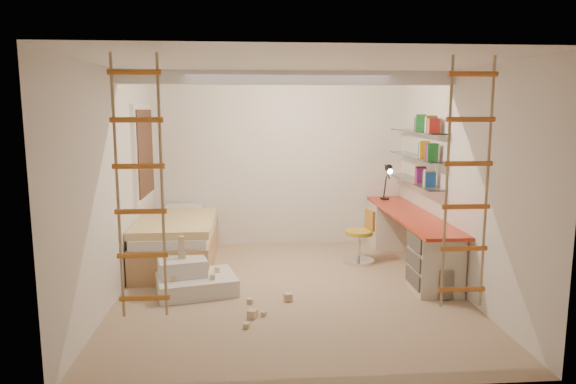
{
  "coord_description": "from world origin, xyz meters",
  "views": [
    {
      "loc": [
        -0.48,
        -5.88,
        2.14
      ],
      "look_at": [
        0.0,
        0.3,
        1.15
      ],
      "focal_mm": 32.0,
      "sensor_mm": 36.0,
      "label": 1
    }
  ],
  "objects": [
    {
      "name": "floor",
      "position": [
        0.0,
        0.0,
        0.0
      ],
      "size": [
        4.5,
        4.5,
        0.0
      ],
      "primitive_type": "plane",
      "color": "tan",
      "rests_on": "ground"
    },
    {
      "name": "ceiling_beam",
      "position": [
        0.0,
        0.3,
        2.52
      ],
      "size": [
        4.0,
        0.18,
        0.16
      ],
      "primitive_type": "cube",
      "color": "white",
      "rests_on": "ceiling"
    },
    {
      "name": "window_frame",
      "position": [
        -1.97,
        1.5,
        1.55
      ],
      "size": [
        0.06,
        1.15,
        1.35
      ],
      "primitive_type": "cube",
      "color": "white",
      "rests_on": "wall_left"
    },
    {
      "name": "window_blind",
      "position": [
        -1.93,
        1.5,
        1.55
      ],
      "size": [
        0.02,
        1.0,
        1.2
      ],
      "primitive_type": "cube",
      "color": "#4C2D1E",
      "rests_on": "window_frame"
    },
    {
      "name": "rope_ladder_left",
      "position": [
        -1.35,
        -1.75,
        1.52
      ],
      "size": [
        0.41,
        0.04,
        2.13
      ],
      "primitive_type": null,
      "color": "orange",
      "rests_on": "ceiling"
    },
    {
      "name": "rope_ladder_right",
      "position": [
        1.35,
        -1.75,
        1.52
      ],
      "size": [
        0.41,
        0.04,
        2.13
      ],
      "primitive_type": null,
      "color": "#C96722",
      "rests_on": "ceiling"
    },
    {
      "name": "waste_bin",
      "position": [
        1.75,
        -0.34,
        0.17
      ],
      "size": [
        0.28,
        0.28,
        0.35
      ],
      "primitive_type": "cylinder",
      "color": "white",
      "rests_on": "floor"
    },
    {
      "name": "desk",
      "position": [
        1.72,
        0.86,
        0.4
      ],
      "size": [
        0.56,
        2.8,
        0.75
      ],
      "color": "red",
      "rests_on": "floor"
    },
    {
      "name": "shelves",
      "position": [
        1.87,
        1.13,
        1.5
      ],
      "size": [
        0.25,
        1.8,
        0.71
      ],
      "color": "white",
      "rests_on": "wall_right"
    },
    {
      "name": "bed",
      "position": [
        -1.48,
        1.23,
        0.33
      ],
      "size": [
        1.02,
        2.0,
        0.69
      ],
      "color": "#AD7F51",
      "rests_on": "floor"
    },
    {
      "name": "task_lamp",
      "position": [
        1.67,
        1.82,
        1.14
      ],
      "size": [
        0.14,
        0.36,
        0.57
      ],
      "color": "black",
      "rests_on": "desk"
    },
    {
      "name": "swivel_chair",
      "position": [
        1.09,
        1.06,
        0.28
      ],
      "size": [
        0.51,
        0.51,
        0.75
      ],
      "color": "gold",
      "rests_on": "floor"
    },
    {
      "name": "play_platform",
      "position": [
        -1.16,
        0.05,
        0.16
      ],
      "size": [
        1.04,
        0.89,
        0.4
      ],
      "color": "silver",
      "rests_on": "floor"
    },
    {
      "name": "toy_blocks",
      "position": [
        -0.81,
        -0.29,
        0.24
      ],
      "size": [
        1.37,
        1.26,
        0.67
      ],
      "color": "#CCB284",
      "rests_on": "floor"
    },
    {
      "name": "books",
      "position": [
        1.87,
        1.13,
        1.63
      ],
      "size": [
        0.14,
        0.58,
        0.92
      ],
      "color": "#194CA5",
      "rests_on": "shelves"
    }
  ]
}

